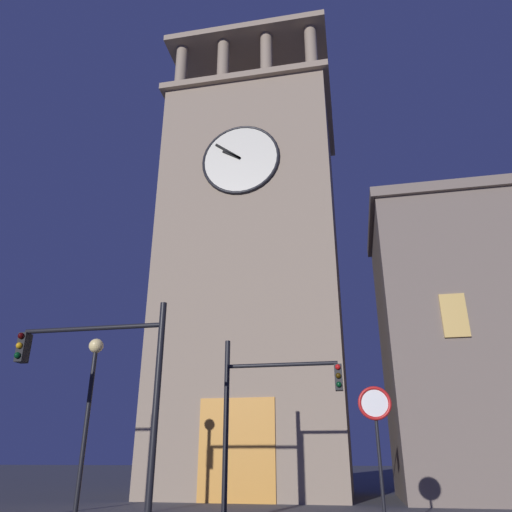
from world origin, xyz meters
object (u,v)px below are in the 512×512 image
object	(u,v)px
no_horn_sign	(376,416)
traffic_signal_far	(107,376)
traffic_signal_mid	(266,401)
street_lamp	(91,389)
clocktower	(256,272)

from	to	relation	value
no_horn_sign	traffic_signal_far	bearing A→B (deg)	10.49
traffic_signal_mid	street_lamp	world-z (taller)	street_lamp
street_lamp	traffic_signal_mid	bearing A→B (deg)	-168.99
traffic_signal_far	no_horn_sign	size ratio (longest dim) A/B	1.62
street_lamp	no_horn_sign	bearing A→B (deg)	170.01
traffic_signal_mid	no_horn_sign	xyz separation A→B (m)	(-3.04, 2.44, -0.66)
traffic_signal_far	street_lamp	size ratio (longest dim) A/B	1.04
clocktower	no_horn_sign	bearing A→B (deg)	113.10
street_lamp	traffic_signal_far	bearing A→B (deg)	125.23
street_lamp	no_horn_sign	size ratio (longest dim) A/B	1.57
traffic_signal_mid	traffic_signal_far	world-z (taller)	traffic_signal_far
traffic_signal_mid	street_lamp	xyz separation A→B (m)	(5.15, 1.00, 0.33)
street_lamp	no_horn_sign	distance (m)	8.37
no_horn_sign	clocktower	bearing A→B (deg)	-66.90
clocktower	no_horn_sign	world-z (taller)	clocktower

